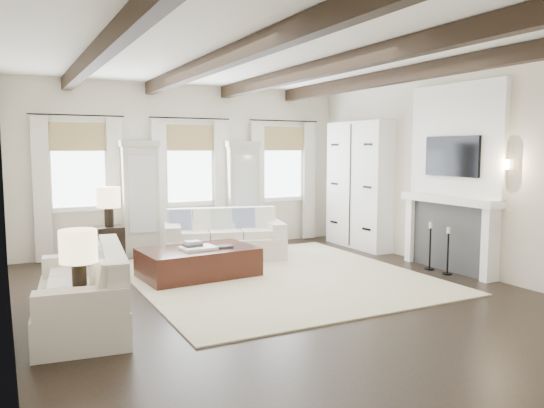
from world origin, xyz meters
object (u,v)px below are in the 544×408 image
sofa_back (224,239)px  side_table_back (110,246)px  ottoman (198,262)px  side_table_front (81,320)px  sofa_left (87,294)px

sofa_back → side_table_back: (-1.92, 0.44, -0.04)m
ottoman → side_table_front: (-2.01, -2.23, 0.05)m
sofa_back → ottoman: (-0.87, -1.08, -0.14)m
ottoman → side_table_back: side_table_back is taller
sofa_back → ottoman: 1.40m
sofa_back → side_table_front: bearing=-131.0°
sofa_back → side_table_back: sofa_back is taller
ottoman → side_table_back: size_ratio=2.61×
sofa_back → sofa_left: (-2.73, -2.65, -0.01)m
sofa_left → side_table_back: bearing=75.3°
sofa_left → side_table_front: (-0.15, -0.66, -0.07)m
sofa_left → sofa_back: bearing=44.2°
sofa_left → ottoman: sofa_left is taller
sofa_back → sofa_left: 3.80m
sofa_back → side_table_back: bearing=167.1°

